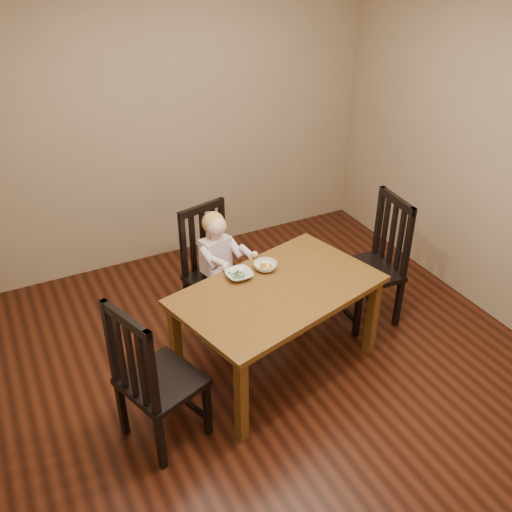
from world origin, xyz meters
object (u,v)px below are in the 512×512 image
chair_child (214,270)px  chair_left (154,379)px  dining_table (278,298)px  toddler (217,259)px  bowl_veg (265,266)px  chair_right (375,263)px  bowl_peas (239,275)px

chair_child → chair_left: (-0.83, -1.00, 0.02)m
dining_table → toddler: 0.71m
dining_table → bowl_veg: size_ratio=9.21×
toddler → bowl_veg: 0.49m
chair_child → chair_right: 1.30m
toddler → bowl_peas: toddler is taller
chair_child → chair_right: bearing=142.0°
chair_right → bowl_veg: size_ratio=6.28×
toddler → bowl_peas: size_ratio=2.77×
chair_left → chair_right: bearing=83.4°
toddler → bowl_peas: 0.46m
dining_table → chair_child: size_ratio=1.55×
chair_right → bowl_peas: size_ratio=5.73×
chair_left → toddler: size_ratio=2.04×
chair_right → dining_table: bearing=106.1°
chair_right → bowl_veg: 1.00m
toddler → bowl_veg: size_ratio=3.04×
chair_child → toddler: (0.01, -0.05, 0.13)m
chair_child → chair_left: chair_left is taller
bowl_veg → toddler: bearing=115.1°
dining_table → toddler: bearing=103.8°
chair_child → bowl_veg: chair_child is taller
bowl_veg → dining_table: bearing=-97.5°
chair_left → chair_right: 2.07m
dining_table → bowl_veg: (0.03, 0.26, 0.11)m
chair_left → bowl_veg: chair_left is taller
chair_right → bowl_peas: bearing=92.8°
chair_right → toddler: chair_right is taller
dining_table → chair_child: bearing=103.8°
chair_left → toddler: (0.84, 0.95, 0.11)m
chair_right → bowl_peas: chair_right is taller
dining_table → bowl_peas: bearing=127.6°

